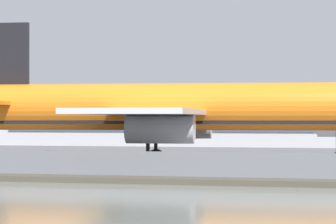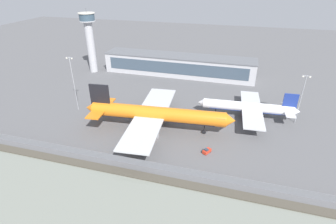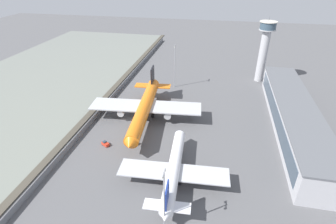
% 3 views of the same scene
% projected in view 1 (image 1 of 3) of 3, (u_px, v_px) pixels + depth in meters
% --- Properties ---
extents(ground_plane, '(500.00, 500.00, 0.00)m').
position_uv_depth(ground_plane, '(177.00, 168.00, 87.59)').
color(ground_plane, '#565659').
extents(shoreline_seawall, '(320.00, 3.00, 0.50)m').
position_uv_depth(shoreline_seawall, '(124.00, 180.00, 67.64)').
color(shoreline_seawall, '#474238').
rests_on(shoreline_seawall, ground).
extents(perimeter_fence, '(280.00, 0.10, 2.49)m').
position_uv_depth(perimeter_fence, '(138.00, 165.00, 72.03)').
color(perimeter_fence, slate).
rests_on(perimeter_fence, ground).
extents(cargo_jet_orange, '(58.81, 50.63, 17.31)m').
position_uv_depth(cargo_jet_orange, '(175.00, 109.00, 94.56)').
color(cargo_jet_orange, orange).
rests_on(cargo_jet_orange, ground).
extents(terminal_building, '(89.44, 15.40, 11.72)m').
position_uv_depth(terminal_building, '(215.00, 116.00, 157.91)').
color(terminal_building, '#B2B2B7').
rests_on(terminal_building, ground).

